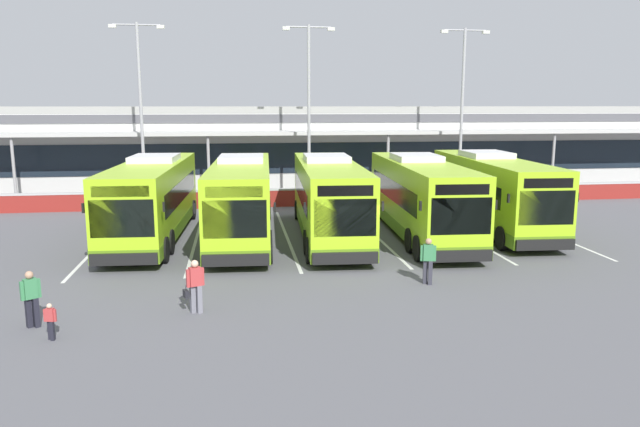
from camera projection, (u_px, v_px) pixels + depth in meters
ground_plane at (355, 268)px, 22.84m from camera, size 200.00×200.00×0.00m
terminal_building at (290, 144)px, 48.52m from camera, size 70.00×13.00×6.00m
red_barrier_wall at (309, 197)px, 36.87m from camera, size 60.00×0.40×1.10m
coach_bus_leftmost at (153, 200)px, 27.74m from camera, size 3.41×12.26×3.78m
coach_bus_left_centre at (242, 200)px, 27.63m from camera, size 3.41×12.26×3.78m
coach_bus_centre at (328, 200)px, 27.90m from camera, size 3.41×12.26×3.78m
coach_bus_right_centre at (420, 198)px, 28.22m from camera, size 3.41×12.26×3.78m
coach_bus_rightmost at (491, 193)px, 30.02m from camera, size 3.41×12.26×3.78m
bay_stripe_far_west at (102, 242)px, 27.24m from camera, size 0.14×13.00×0.01m
bay_stripe_west at (196, 239)px, 27.82m from camera, size 0.14×13.00×0.01m
bay_stripe_mid_west at (287, 236)px, 28.40m from camera, size 0.14×13.00×0.01m
bay_stripe_centre at (373, 233)px, 28.98m from camera, size 0.14×13.00×0.01m
bay_stripe_mid_east at (456, 231)px, 29.56m from camera, size 0.14×13.00×0.01m
bay_stripe_east at (536, 228)px, 30.14m from camera, size 0.14×13.00×0.01m
pedestrian_with_handbag at (195, 285)px, 17.79m from camera, size 0.65×0.41×1.62m
pedestrian_in_dark_coat at (428, 259)px, 20.68m from camera, size 0.54×0.36×1.62m
pedestrian_child at (50, 320)px, 15.79m from camera, size 0.33×0.21×1.00m
pedestrian_near_bin at (31, 297)px, 16.63m from camera, size 0.49×0.38×1.62m
lamp_post_west at (141, 102)px, 36.75m from camera, size 3.24×0.28×11.00m
lamp_post_centre at (309, 102)px, 37.81m from camera, size 3.24×0.28×11.00m
lamp_post_east at (462, 102)px, 39.41m from camera, size 3.24×0.28×11.00m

